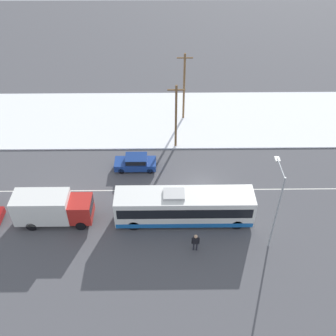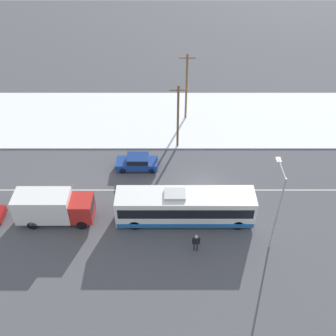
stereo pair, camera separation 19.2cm
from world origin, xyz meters
name	(u,v)px [view 1 (the left image)]	position (x,y,z in m)	size (l,w,h in m)	color
ground_plane	(201,190)	(0.00, 0.00, 0.00)	(120.00, 120.00, 0.00)	#4C4C51
snow_lot	(193,118)	(0.00, 12.82, 0.06)	(80.00, 12.44, 0.12)	white
lane_marking_center	(201,190)	(0.00, 0.00, 0.00)	(60.00, 0.12, 0.00)	silver
city_bus	(184,207)	(-1.84, -3.82, 1.55)	(11.89, 2.57, 3.17)	white
box_truck	(51,208)	(-13.26, -3.90, 1.65)	(6.63, 2.30, 2.99)	silver
sedan_car	(136,162)	(-6.44, 3.35, 0.82)	(4.21, 1.80, 1.51)	navy
pedestrian_at_stop	(196,241)	(-1.05, -7.26, 1.10)	(0.65, 0.29, 1.80)	#23232D
streetlamp	(277,200)	(5.08, -6.36, 4.73)	(0.36, 2.76, 7.47)	#9EA3A8
utility_pole_roadside	(176,116)	(-2.28, 7.11, 3.91)	(1.80, 0.24, 7.45)	brown
utility_pole_snowlot	(184,86)	(-1.20, 12.86, 4.32)	(1.80, 0.24, 8.26)	brown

